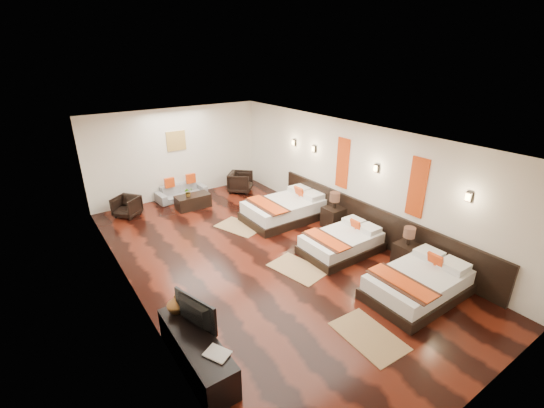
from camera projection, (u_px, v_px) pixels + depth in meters
floor at (261, 257)px, 8.42m from camera, size 5.50×9.50×0.01m
ceiling at (259, 136)px, 7.33m from camera, size 5.50×9.50×0.01m
back_wall at (177, 153)px, 11.47m from camera, size 5.50×0.01×2.80m
left_wall at (129, 235)px, 6.42m from camera, size 0.01×9.50×2.80m
right_wall at (351, 177)px, 9.32m from camera, size 0.01×9.50×2.80m
headboard_panel at (370, 223)px, 9.06m from camera, size 0.08×6.60×0.90m
bed_near at (418, 284)px, 7.01m from camera, size 2.02×1.27×0.77m
bed_mid at (342, 242)px, 8.56m from camera, size 1.86×1.17×0.71m
bed_far at (285, 209)px, 10.23m from camera, size 2.22×1.40×0.85m
nightstand_a at (406, 252)px, 8.01m from camera, size 0.46×0.46×0.90m
nightstand_b at (334, 215)px, 9.73m from camera, size 0.50×0.50×0.98m
jute_mat_near at (369, 336)px, 6.08m from camera, size 0.80×1.23×0.01m
jute_mat_mid at (298, 269)px, 7.96m from camera, size 0.98×1.33×0.01m
jute_mat_far at (239, 227)px, 9.84m from camera, size 1.12×1.38×0.01m
tv_console at (196, 351)px, 5.42m from camera, size 0.50×1.80×0.55m
tv at (191, 314)px, 5.40m from camera, size 0.37×0.85×0.50m
book at (212, 360)px, 4.89m from camera, size 0.38×0.42×0.03m
figurine at (176, 303)px, 5.77m from camera, size 0.33×0.33×0.32m
sofa at (181, 192)px, 11.64m from camera, size 1.62×0.74×0.46m
armchair_left at (127, 206)px, 10.40m from camera, size 0.89×0.88×0.58m
armchair_right at (240, 182)px, 12.18m from camera, size 1.03×1.03×0.67m
coffee_table at (193, 201)px, 10.98m from camera, size 1.00×0.50×0.40m
table_plant at (188, 192)px, 10.76m from camera, size 0.26×0.23×0.28m
orange_panel_a at (417, 188)px, 7.76m from camera, size 0.04×0.40×1.30m
orange_panel_b at (343, 163)px, 9.42m from camera, size 0.04×0.40×1.30m
sconce_near at (469, 197)px, 6.85m from camera, size 0.07×0.12×0.18m
sconce_mid at (376, 168)px, 8.52m from camera, size 0.07×0.12×0.18m
sconce_far at (314, 149)px, 10.18m from camera, size 0.07×0.12×0.18m
sconce_lounge at (294, 143)px, 10.86m from camera, size 0.07×0.12×0.18m
gold_artwork at (176, 141)px, 11.30m from camera, size 0.60×0.04×0.60m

